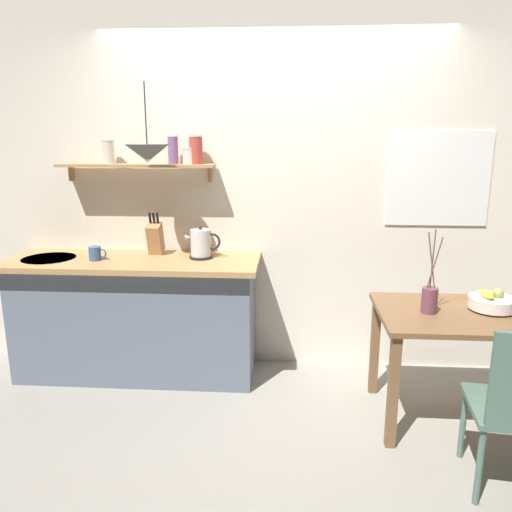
# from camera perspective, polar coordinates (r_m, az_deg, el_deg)

# --- Properties ---
(ground_plane) EXTENTS (14.00, 14.00, 0.00)m
(ground_plane) POSITION_cam_1_polar(r_m,az_deg,el_deg) (3.56, 1.38, -16.05)
(ground_plane) COLOR gray
(back_wall) EXTENTS (6.80, 0.11, 2.70)m
(back_wall) POSITION_cam_1_polar(r_m,az_deg,el_deg) (3.76, 5.10, 7.29)
(back_wall) COLOR silver
(back_wall) RESTS_ON ground_plane
(kitchen_counter) EXTENTS (1.83, 0.63, 0.90)m
(kitchen_counter) POSITION_cam_1_polar(r_m,az_deg,el_deg) (3.82, -13.63, -6.74)
(kitchen_counter) COLOR slate
(kitchen_counter) RESTS_ON ground_plane
(wall_shelf) EXTENTS (1.15, 0.20, 0.33)m
(wall_shelf) POSITION_cam_1_polar(r_m,az_deg,el_deg) (3.72, -11.76, 10.94)
(wall_shelf) COLOR tan
(dining_table) EXTENTS (1.03, 0.73, 0.72)m
(dining_table) POSITION_cam_1_polar(r_m,az_deg,el_deg) (3.31, 22.69, -7.79)
(dining_table) COLOR brown
(dining_table) RESTS_ON ground_plane
(fruit_bowl) EXTENTS (0.28, 0.28, 0.14)m
(fruit_bowl) POSITION_cam_1_polar(r_m,az_deg,el_deg) (3.36, 25.50, -4.81)
(fruit_bowl) COLOR silver
(fruit_bowl) RESTS_ON dining_table
(twig_vase) EXTENTS (0.10, 0.09, 0.51)m
(twig_vase) POSITION_cam_1_polar(r_m,az_deg,el_deg) (3.16, 19.34, -4.64)
(twig_vase) COLOR brown
(twig_vase) RESTS_ON dining_table
(electric_kettle) EXTENTS (0.25, 0.17, 0.23)m
(electric_kettle) POSITION_cam_1_polar(r_m,az_deg,el_deg) (3.59, -6.33, 1.38)
(electric_kettle) COLOR black
(electric_kettle) RESTS_ON kitchen_counter
(knife_block) EXTENTS (0.10, 0.17, 0.32)m
(knife_block) POSITION_cam_1_polar(r_m,az_deg,el_deg) (3.74, -11.52, 2.06)
(knife_block) COLOR tan
(knife_block) RESTS_ON kitchen_counter
(coffee_mug_by_sink) EXTENTS (0.13, 0.08, 0.10)m
(coffee_mug_by_sink) POSITION_cam_1_polar(r_m,az_deg,el_deg) (3.69, -17.99, 0.28)
(coffee_mug_by_sink) COLOR #3D5B89
(coffee_mug_by_sink) RESTS_ON kitchen_counter
(pendant_lamp) EXTENTS (0.29, 0.29, 0.51)m
(pendant_lamp) POSITION_cam_1_polar(r_m,az_deg,el_deg) (3.44, -12.38, 11.50)
(pendant_lamp) COLOR black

